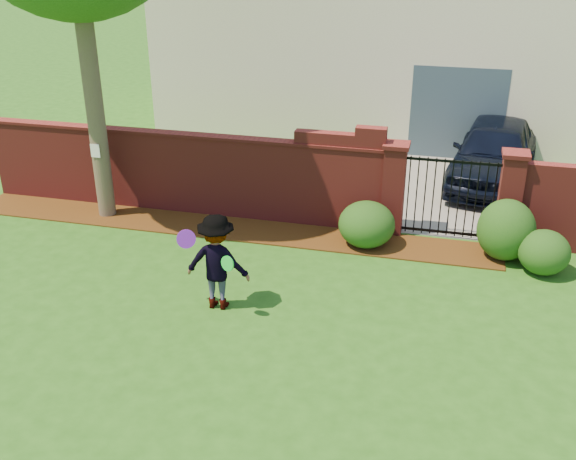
% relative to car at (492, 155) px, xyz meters
% --- Properties ---
extents(ground, '(80.00, 80.00, 0.01)m').
position_rel_car_xyz_m(ground, '(-4.39, -7.17, -0.76)').
color(ground, '#245816').
rests_on(ground, ground).
extents(mulch_bed, '(11.10, 1.08, 0.03)m').
position_rel_car_xyz_m(mulch_bed, '(-5.34, -3.83, -0.74)').
color(mulch_bed, '#3B200A').
rests_on(mulch_bed, ground).
extents(brick_wall, '(8.70, 0.31, 2.16)m').
position_rel_car_xyz_m(brick_wall, '(-6.40, -3.17, 0.17)').
color(brick_wall, maroon).
rests_on(brick_wall, ground).
extents(pillar_left, '(0.50, 0.50, 1.88)m').
position_rel_car_xyz_m(pillar_left, '(-1.99, -3.17, 0.20)').
color(pillar_left, maroon).
rests_on(pillar_left, ground).
extents(pillar_right, '(0.50, 0.50, 1.88)m').
position_rel_car_xyz_m(pillar_right, '(0.21, -3.17, 0.20)').
color(pillar_right, maroon).
rests_on(pillar_right, ground).
extents(iron_gate, '(1.78, 0.03, 1.60)m').
position_rel_car_xyz_m(iron_gate, '(-0.89, -3.17, 0.10)').
color(iron_gate, black).
rests_on(iron_gate, ground).
extents(driveway, '(3.20, 8.00, 0.01)m').
position_rel_car_xyz_m(driveway, '(-0.89, 0.83, -0.75)').
color(driveway, gray).
rests_on(driveway, ground).
extents(house, '(12.40, 6.40, 6.30)m').
position_rel_car_xyz_m(house, '(-3.38, 4.83, 2.41)').
color(house, '#F2ECCB').
rests_on(house, ground).
extents(car, '(2.44, 4.66, 1.51)m').
position_rel_car_xyz_m(car, '(0.00, 0.00, 0.00)').
color(car, black).
rests_on(car, ground).
extents(paper_notice, '(0.20, 0.01, 0.28)m').
position_rel_car_xyz_m(paper_notice, '(-7.99, -3.96, 0.74)').
color(paper_notice, white).
rests_on(paper_notice, tree).
extents(shrub_left, '(1.09, 1.09, 0.89)m').
position_rel_car_xyz_m(shrub_left, '(-2.39, -3.90, -0.31)').
color(shrub_left, '#144314').
rests_on(shrub_left, ground).
extents(shrub_middle, '(1.06, 1.06, 1.16)m').
position_rel_car_xyz_m(shrub_middle, '(0.17, -3.81, -0.18)').
color(shrub_middle, '#144314').
rests_on(shrub_middle, ground).
extents(shrub_right, '(0.91, 0.91, 0.81)m').
position_rel_car_xyz_m(shrub_right, '(0.83, -4.23, -0.35)').
color(shrub_right, '#144314').
rests_on(shrub_right, ground).
extents(man, '(1.05, 0.61, 1.62)m').
position_rel_car_xyz_m(man, '(-4.42, -6.75, 0.05)').
color(man, gray).
rests_on(man, ground).
extents(frisbee_purple, '(0.31, 0.21, 0.30)m').
position_rel_car_xyz_m(frisbee_purple, '(-4.79, -7.03, 0.56)').
color(frisbee_purple, purple).
rests_on(frisbee_purple, man).
extents(frisbee_green, '(0.25, 0.15, 0.25)m').
position_rel_car_xyz_m(frisbee_green, '(-4.13, -7.03, 0.22)').
color(frisbee_green, green).
rests_on(frisbee_green, man).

